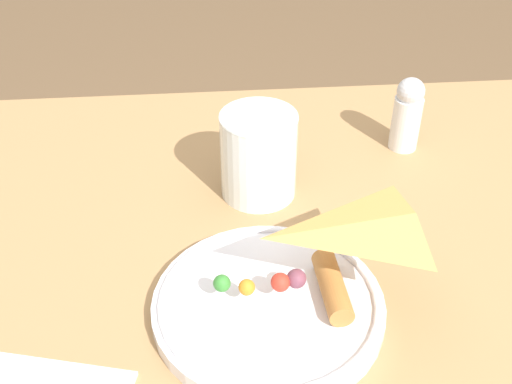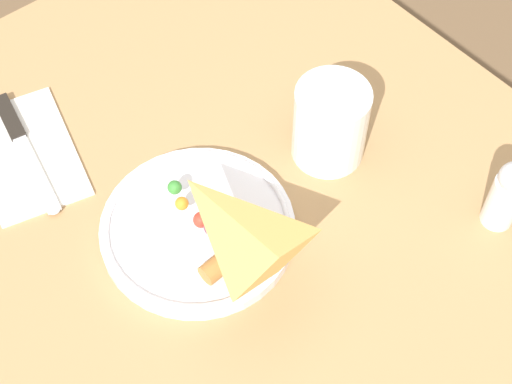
{
  "view_description": "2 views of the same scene",
  "coord_description": "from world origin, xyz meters",
  "px_view_note": "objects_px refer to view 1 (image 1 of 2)",
  "views": [
    {
      "loc": [
        -0.12,
        -0.49,
        1.22
      ],
      "look_at": [
        -0.08,
        0.04,
        0.82
      ],
      "focal_mm": 45.0,
      "sensor_mm": 36.0,
      "label": 1
    },
    {
      "loc": [
        0.33,
        -0.32,
        1.52
      ],
      "look_at": [
        -0.06,
        0.0,
        0.79
      ],
      "focal_mm": 55.0,
      "sensor_mm": 36.0,
      "label": 2
    }
  ],
  "objects_px": {
    "dining_table": "(326,332)",
    "milk_glass": "(259,157)",
    "salt_shaker": "(407,114)",
    "plate_pizza": "(269,302)"
  },
  "relations": [
    {
      "from": "plate_pizza",
      "to": "milk_glass",
      "type": "bearing_deg",
      "value": 87.93
    },
    {
      "from": "dining_table",
      "to": "salt_shaker",
      "type": "height_order",
      "value": "salt_shaker"
    },
    {
      "from": "milk_glass",
      "to": "salt_shaker",
      "type": "distance_m",
      "value": 0.22
    },
    {
      "from": "dining_table",
      "to": "plate_pizza",
      "type": "distance_m",
      "value": 0.16
    },
    {
      "from": "plate_pizza",
      "to": "salt_shaker",
      "type": "xyz_separation_m",
      "value": [
        0.21,
        0.28,
        0.04
      ]
    },
    {
      "from": "dining_table",
      "to": "salt_shaker",
      "type": "distance_m",
      "value": 0.3
    },
    {
      "from": "dining_table",
      "to": "milk_glass",
      "type": "height_order",
      "value": "milk_glass"
    },
    {
      "from": "plate_pizza",
      "to": "milk_glass",
      "type": "distance_m",
      "value": 0.2
    },
    {
      "from": "plate_pizza",
      "to": "dining_table",
      "type": "bearing_deg",
      "value": 41.75
    },
    {
      "from": "dining_table",
      "to": "milk_glass",
      "type": "xyz_separation_m",
      "value": [
        -0.07,
        0.13,
        0.17
      ]
    }
  ]
}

